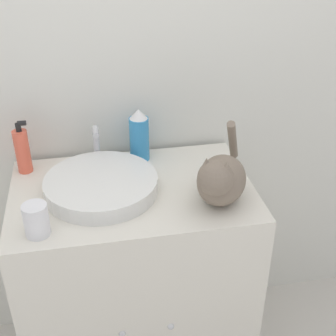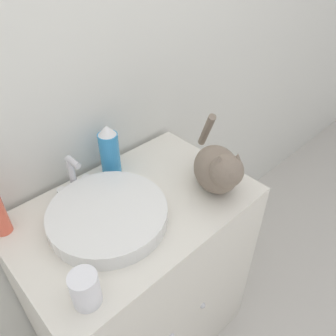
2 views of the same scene
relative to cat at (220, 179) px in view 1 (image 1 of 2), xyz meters
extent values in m
cube|color=silver|center=(-0.27, 0.46, 0.26)|extent=(6.00, 0.05, 2.50)
cube|color=silver|center=(-0.27, 0.14, -0.54)|extent=(0.84, 0.55, 0.89)
sphere|color=silver|center=(-0.36, -0.14, -0.50)|extent=(0.02, 0.02, 0.02)
sphere|color=silver|center=(-0.19, -0.14, -0.50)|extent=(0.02, 0.02, 0.02)
cylinder|color=white|center=(-0.38, 0.14, -0.07)|extent=(0.39, 0.39, 0.06)
cylinder|color=silver|center=(-0.38, 0.35, -0.02)|extent=(0.02, 0.02, 0.15)
cylinder|color=silver|center=(-0.38, 0.32, 0.05)|extent=(0.02, 0.06, 0.02)
cylinder|color=white|center=(-0.43, 0.35, -0.08)|extent=(0.03, 0.03, 0.03)
cylinder|color=white|center=(-0.33, 0.35, -0.08)|extent=(0.03, 0.03, 0.03)
ellipsoid|color=#7A6B5B|center=(0.01, 0.01, -0.02)|extent=(0.24, 0.25, 0.16)
sphere|color=#7A6B5B|center=(-0.04, -0.06, 0.04)|extent=(0.16, 0.16, 0.11)
cone|color=#7A6B5B|center=(-0.06, -0.04, 0.09)|extent=(0.05, 0.05, 0.04)
cone|color=#7A6B5B|center=(-0.01, -0.08, 0.09)|extent=(0.05, 0.05, 0.04)
cylinder|color=#7A6B5B|center=(0.08, 0.13, 0.07)|extent=(0.09, 0.12, 0.18)
cylinder|color=#EF6047|center=(-0.65, 0.33, -0.01)|extent=(0.05, 0.05, 0.16)
cylinder|color=black|center=(-0.65, 0.33, 0.08)|extent=(0.02, 0.02, 0.03)
cylinder|color=black|center=(-0.63, 0.33, 0.10)|extent=(0.03, 0.02, 0.02)
cylinder|color=#338CCC|center=(-0.22, 0.35, -0.01)|extent=(0.07, 0.07, 0.17)
cone|color=white|center=(-0.22, 0.35, 0.09)|extent=(0.07, 0.07, 0.04)
cylinder|color=white|center=(-0.58, -0.05, -0.04)|extent=(0.08, 0.08, 0.10)
camera|label=1|loc=(-0.41, -1.23, 0.80)|focal=50.00mm
camera|label=2|loc=(-0.75, -0.54, 0.70)|focal=35.00mm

